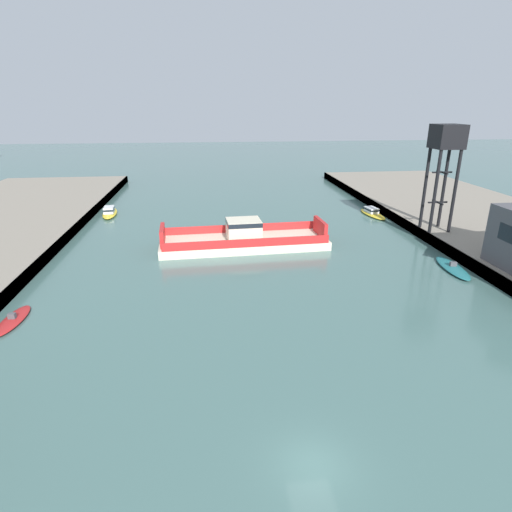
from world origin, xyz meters
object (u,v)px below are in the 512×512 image
(crane_tower, at_px, (446,147))
(moored_boat_mid_right, at_px, (372,212))
(chain_ferry, at_px, (244,239))
(moored_boat_near_right, at_px, (453,268))
(moored_boat_near_left, at_px, (13,320))
(moored_boat_mid_left, at_px, (110,212))

(crane_tower, bearing_deg, moored_boat_mid_right, 104.25)
(chain_ferry, distance_m, moored_boat_near_right, 26.01)
(moored_boat_near_left, relative_size, moored_boat_mid_left, 0.71)
(moored_boat_near_left, height_order, crane_tower, crane_tower)
(chain_ferry, relative_size, moored_boat_near_left, 3.86)
(chain_ferry, relative_size, moored_boat_mid_right, 2.84)
(chain_ferry, relative_size, moored_boat_near_right, 2.92)
(chain_ferry, bearing_deg, moored_boat_near_right, -25.02)
(chain_ferry, height_order, crane_tower, crane_tower)
(chain_ferry, height_order, moored_boat_mid_left, chain_ferry)
(moored_boat_mid_right, bearing_deg, moored_boat_mid_left, 173.54)
(moored_boat_near_left, relative_size, moored_boat_near_right, 0.75)
(moored_boat_near_left, relative_size, crane_tower, 0.41)
(moored_boat_mid_left, relative_size, moored_boat_mid_right, 1.03)
(moored_boat_near_left, distance_m, crane_tower, 54.41)
(moored_boat_near_left, bearing_deg, moored_boat_mid_right, 35.80)
(moored_boat_mid_left, height_order, crane_tower, crane_tower)
(moored_boat_near_right, relative_size, crane_tower, 0.54)
(crane_tower, bearing_deg, chain_ferry, -178.90)
(moored_boat_mid_left, bearing_deg, moored_boat_near_right, -34.17)
(moored_boat_near_right, height_order, moored_boat_mid_left, moored_boat_mid_left)
(moored_boat_near_right, xyz_separation_m, moored_boat_mid_right, (0.06, 25.60, 0.23))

